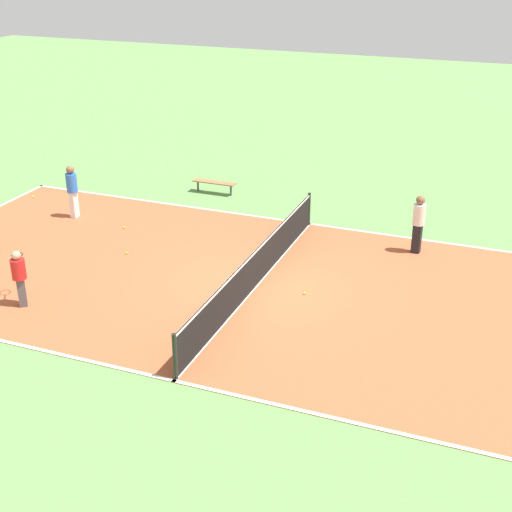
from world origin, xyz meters
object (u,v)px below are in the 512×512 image
at_px(player_far_white, 419,220).
at_px(tennis_ball_far_baseline, 124,227).
at_px(player_near_blue, 72,188).
at_px(player_coach_red, 19,275).
at_px(tennis_ball_near_net, 127,253).
at_px(tennis_ball_right_alley, 305,293).
at_px(tennis_net, 256,267).
at_px(bench, 214,183).
at_px(tennis_ball_left_sideline, 33,196).

bearing_deg(player_far_white, tennis_ball_far_baseline, -162.31).
relative_size(player_near_blue, player_coach_red, 1.18).
xyz_separation_m(player_coach_red, tennis_ball_near_net, (3.73, -0.83, -0.82)).
relative_size(tennis_ball_right_alley, tennis_ball_far_baseline, 1.00).
xyz_separation_m(tennis_net, bench, (6.48, 4.16, -0.19)).
distance_m(player_far_white, player_coach_red, 11.24).
height_order(tennis_net, tennis_ball_near_net, tennis_net).
distance_m(tennis_net, player_far_white, 5.28).
bearing_deg(player_far_white, player_coach_red, -133.43).
bearing_deg(tennis_net, tennis_ball_far_baseline, 67.40).
relative_size(tennis_net, tennis_ball_far_baseline, 140.40).
xyz_separation_m(tennis_net, tennis_ball_near_net, (0.55, 4.33, -0.52)).
height_order(bench, player_coach_red, player_coach_red).
relative_size(tennis_ball_near_net, tennis_ball_right_alley, 1.00).
xyz_separation_m(bench, tennis_ball_right_alley, (-6.49, -5.54, -0.33)).
relative_size(tennis_net, bench, 5.88).
relative_size(player_far_white, tennis_ball_near_net, 26.19).
bearing_deg(tennis_ball_right_alley, player_far_white, -30.74).
xyz_separation_m(tennis_ball_left_sideline, tennis_ball_far_baseline, (-1.37, -4.61, 0.00)).
height_order(player_far_white, player_coach_red, player_far_white).
distance_m(bench, tennis_ball_left_sideline, 6.55).
distance_m(tennis_ball_near_net, tennis_ball_left_sideline, 6.51).
distance_m(tennis_net, player_coach_red, 6.07).
height_order(player_far_white, tennis_ball_far_baseline, player_far_white).
xyz_separation_m(player_far_white, tennis_ball_far_baseline, (-1.52, 9.10, -0.99)).
distance_m(bench, tennis_ball_right_alley, 8.54).
height_order(tennis_ball_near_net, tennis_ball_far_baseline, same).
bearing_deg(tennis_ball_far_baseline, tennis_ball_near_net, -146.93).
bearing_deg(player_far_white, player_near_blue, -165.46).
distance_m(bench, player_coach_red, 9.72).
relative_size(player_far_white, tennis_ball_right_alley, 26.19).
bearing_deg(tennis_ball_right_alley, tennis_ball_far_baseline, 71.55).
xyz_separation_m(bench, player_coach_red, (-9.66, 1.00, 0.49)).
relative_size(tennis_ball_left_sideline, tennis_ball_far_baseline, 1.00).
relative_size(bench, tennis_ball_near_net, 23.86).
distance_m(tennis_ball_right_alley, tennis_ball_far_baseline, 7.21).
xyz_separation_m(tennis_ball_near_net, tennis_ball_right_alley, (-0.55, -5.71, 0.00)).
height_order(tennis_net, player_near_blue, player_near_blue).
relative_size(bench, tennis_ball_far_baseline, 23.86).
bearing_deg(bench, tennis_ball_left_sideline, 25.63).
height_order(player_coach_red, tennis_ball_left_sideline, player_coach_red).
bearing_deg(tennis_net, player_coach_red, 121.63).
height_order(player_near_blue, tennis_ball_right_alley, player_near_blue).
bearing_deg(tennis_net, tennis_ball_near_net, 82.82).
distance_m(bench, tennis_ball_far_baseline, 4.41).
xyz_separation_m(tennis_ball_right_alley, tennis_ball_left_sideline, (3.65, 11.44, 0.00)).
distance_m(player_near_blue, player_far_white, 11.22).
distance_m(bench, player_far_white, 8.28).
distance_m(player_near_blue, player_coach_red, 6.20).
distance_m(tennis_net, player_near_blue, 7.95).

